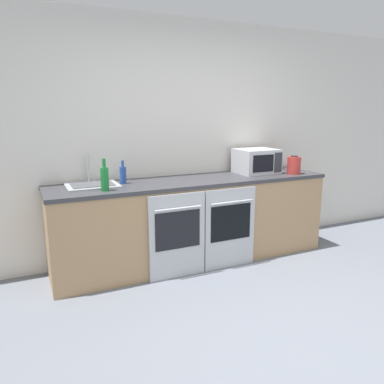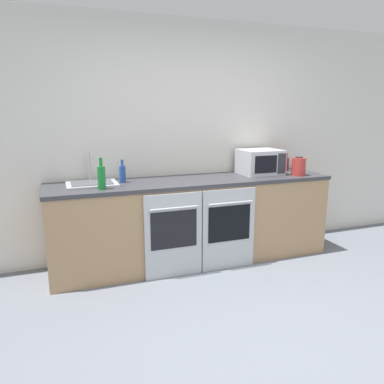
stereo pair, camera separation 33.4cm
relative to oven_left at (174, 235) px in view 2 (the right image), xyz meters
The scene contains 11 objects.
ground_plane 1.43m from the oven_left, 75.80° to the right, with size 16.00×16.00×0.00m, color slate.
wall_back 1.16m from the oven_left, 64.26° to the left, with size 10.00×0.06×2.60m.
counter_back 0.48m from the oven_left, 45.49° to the left, with size 3.04×0.67×0.91m.
oven_left is the anchor object (origin of this frame).
oven_right 0.60m from the oven_left, ahead, with size 0.58×0.06×0.85m.
microwave 1.39m from the oven_left, 18.96° to the left, with size 0.45×0.40×0.28m.
bottle_blue 0.82m from the oven_left, 132.96° to the left, with size 0.06×0.06×0.23m.
bottle_red 1.78m from the oven_left, 18.17° to the left, with size 0.07×0.07×0.21m.
bottle_green 0.89m from the oven_left, 165.69° to the left, with size 0.07×0.07×0.30m.
kettle 1.65m from the oven_left, ahead, with size 0.16×0.16×0.21m.
sink 0.97m from the oven_left, 148.10° to the left, with size 0.49×0.42×0.31m.
Camera 2 is at (-1.36, -2.01, 1.64)m, focal length 35.00 mm.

